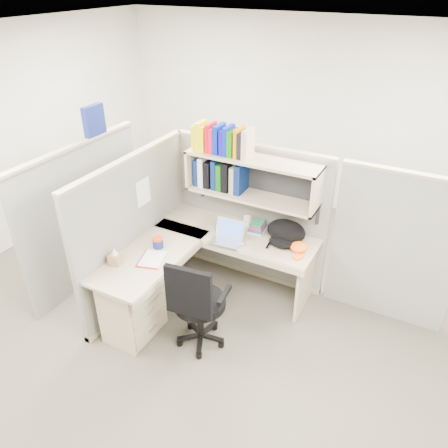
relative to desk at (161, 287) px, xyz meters
The scene contains 14 objects.
ground 0.66m from the desk, 35.01° to the left, with size 6.00×6.00×0.00m, color #3D392F.
room_shell 1.28m from the desk, 35.01° to the left, with size 6.00×6.00×6.00m.
cubicle 0.88m from the desk, 86.86° to the left, with size 3.79×1.84×1.95m.
desk is the anchor object (origin of this frame).
laptop 0.85m from the desk, 58.10° to the left, with size 0.31×0.31×0.22m, color silver, non-canonical shape.
backpack 1.35m from the desk, 43.72° to the left, with size 0.41×0.31×0.24m, color black, non-canonical shape.
orange_cap 1.43m from the desk, 36.95° to the left, with size 0.17×0.20×0.10m, color orange, non-canonical shape.
snack_canister 0.45m from the desk, 126.58° to the left, with size 0.11×0.11×0.11m.
tissue_box 0.56m from the desk, 151.65° to the right, with size 0.11×0.11×0.18m, color #A2785C, non-canonical shape.
mouse 0.92m from the desk, 49.89° to the left, with size 0.09×0.06×0.03m, color #809CB5.
paper_cup 1.19m from the desk, 67.67° to the left, with size 0.08×0.08×0.11m, color white.
book_stack 1.21m from the desk, 59.70° to the left, with size 0.16×0.22×0.11m, color gray, non-canonical shape.
loose_paper 0.31m from the desk, 159.93° to the left, with size 0.21×0.29×0.00m, color white, non-canonical shape.
task_chair 0.52m from the desk, 13.69° to the right, with size 0.56×0.52×1.03m.
Camera 1 is at (1.75, -3.02, 3.18)m, focal length 35.00 mm.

